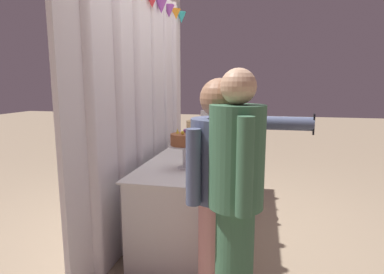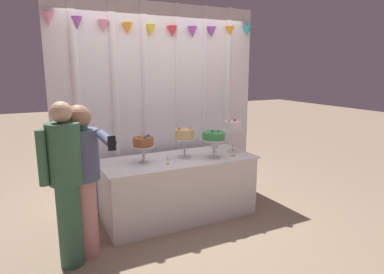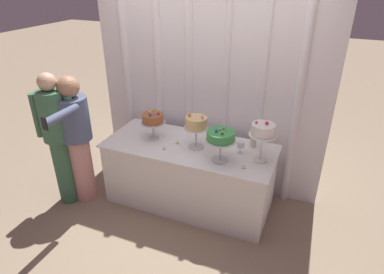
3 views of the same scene
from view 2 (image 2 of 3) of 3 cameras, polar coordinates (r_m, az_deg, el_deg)
ground_plane at (r=4.31m, az=-1.72°, el=-13.78°), size 24.00×24.00×0.00m
draped_curtain at (r=4.47m, az=-5.71°, el=5.68°), size 2.79×0.15×2.66m
cake_table at (r=4.24m, az=-2.33°, el=-8.60°), size 1.89×0.81×0.76m
cake_display_leftmost at (r=3.91m, az=-8.32°, el=-0.99°), size 0.28×0.28×0.35m
cake_display_midleft at (r=4.09m, az=-1.30°, el=0.25°), size 0.26×0.26×0.40m
cake_display_midright at (r=4.10m, az=3.74°, el=0.02°), size 0.32×0.32×0.36m
cake_display_rightmost at (r=4.41m, az=7.00°, el=1.69°), size 0.27×0.27×0.44m
wine_glass at (r=4.40m, az=3.91°, el=-1.34°), size 0.08×0.08×0.13m
flower_vase at (r=4.60m, az=3.79°, el=-0.84°), size 0.09×0.09×0.19m
tealight_far_left at (r=3.88m, az=-4.18°, el=-4.52°), size 0.04×0.04×0.03m
tealight_near_left at (r=4.06m, az=-4.15°, el=-3.77°), size 0.05×0.05×0.03m
tealight_near_right at (r=4.26m, az=7.05°, el=-3.12°), size 0.05×0.05×0.03m
guest_girl_blue_dress at (r=3.41m, az=-18.19°, el=-6.27°), size 0.47×0.79×1.52m
guest_man_pink_jacket at (r=3.28m, az=-20.65°, el=-6.61°), size 0.45×0.37×1.57m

